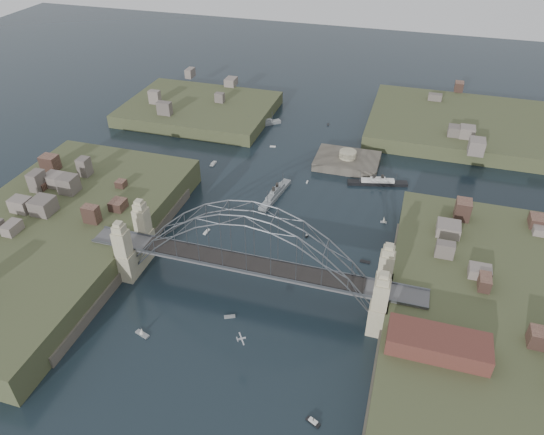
{
  "coord_description": "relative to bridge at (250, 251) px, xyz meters",
  "views": [
    {
      "loc": [
        31.88,
        -88.09,
        88.44
      ],
      "look_at": [
        0.0,
        18.0,
        10.0
      ],
      "focal_mm": 33.54,
      "sensor_mm": 36.0,
      "label": 1
    }
  ],
  "objects": [
    {
      "name": "headland_ne",
      "position": [
        50.0,
        110.0,
        -11.57
      ],
      "size": [
        70.0,
        55.0,
        9.5
      ],
      "primitive_type": "cube",
      "color": "#3F4628",
      "rests_on": "ground"
    },
    {
      "name": "shore_east",
      "position": [
        57.32,
        0.0,
        -10.35
      ],
      "size": [
        50.5,
        90.0,
        12.0
      ],
      "color": "#3F4628",
      "rests_on": "ground"
    },
    {
      "name": "bridge",
      "position": [
        0.0,
        0.0,
        0.0
      ],
      "size": [
        84.0,
        13.8,
        24.6
      ],
      "color": "#545457",
      "rests_on": "ground"
    },
    {
      "name": "naval_cruiser_near",
      "position": [
        -6.41,
        42.9,
        -11.42
      ],
      "size": [
        5.46,
        19.49,
        5.8
      ],
      "color": "gray",
      "rests_on": "ground"
    },
    {
      "name": "small_boat_g",
      "position": [
        23.11,
        -31.54,
        -12.04
      ],
      "size": [
        3.12,
        2.13,
        1.43
      ],
      "color": "white",
      "rests_on": "ground"
    },
    {
      "name": "headland_nw",
      "position": [
        -55.0,
        95.0,
        -11.82
      ],
      "size": [
        60.0,
        45.0,
        9.0
      ],
      "primitive_type": "cube",
      "color": "#3F4628",
      "rests_on": "ground"
    },
    {
      "name": "small_boat_b",
      "position": [
        8.16,
        25.53,
        -12.03
      ],
      "size": [
        0.57,
        1.67,
        1.43
      ],
      "color": "white",
      "rests_on": "ground"
    },
    {
      "name": "small_boat_h",
      "position": [
        -16.99,
        75.6,
        -12.17
      ],
      "size": [
        2.18,
        1.04,
        0.45
      ],
      "color": "white",
      "rests_on": "ground"
    },
    {
      "name": "wharf_shed",
      "position": [
        44.0,
        -14.0,
        -2.32
      ],
      "size": [
        20.0,
        8.0,
        4.0
      ],
      "primitive_type": "cube",
      "color": "#592D26",
      "rests_on": "shore_east"
    },
    {
      "name": "small_boat_e",
      "position": [
        -33.42,
        56.83,
        -12.04
      ],
      "size": [
        1.25,
        3.74,
        1.43
      ],
      "color": "white",
      "rests_on": "ground"
    },
    {
      "name": "small_boat_a",
      "position": [
        -20.1,
        18.95,
        -12.17
      ],
      "size": [
        1.21,
        2.79,
        0.45
      ],
      "color": "white",
      "rests_on": "ground"
    },
    {
      "name": "ocean_liner",
      "position": [
        23.96,
        59.86,
        -11.58
      ],
      "size": [
        19.73,
        7.23,
        4.82
      ],
      "color": "black",
      "rests_on": "ground"
    },
    {
      "name": "small_boat_k",
      "position": [
        -0.99,
        100.5,
        -12.17
      ],
      "size": [
        1.05,
        2.09,
        0.45
      ],
      "color": "white",
      "rests_on": "ground"
    },
    {
      "name": "small_boat_j",
      "position": [
        -19.04,
        -21.16,
        -11.66
      ],
      "size": [
        3.73,
        2.21,
        2.38
      ],
      "color": "white",
      "rests_on": "ground"
    },
    {
      "name": "shore_west",
      "position": [
        -57.32,
        0.0,
        -10.35
      ],
      "size": [
        50.5,
        90.0,
        12.0
      ],
      "color": "#3F4628",
      "rests_on": "ground"
    },
    {
      "name": "small_boat_c",
      "position": [
        -1.91,
        -10.38,
        -12.17
      ],
      "size": [
        2.74,
        1.88,
        0.45
      ],
      "color": "white",
      "rests_on": "ground"
    },
    {
      "name": "fort_island",
      "position": [
        12.0,
        70.0,
        -12.66
      ],
      "size": [
        22.0,
        16.0,
        9.4
      ],
      "color": "#4C463B",
      "rests_on": "ground"
    },
    {
      "name": "small_boat_d",
      "position": [
        28.49,
        38.55,
        -11.36
      ],
      "size": [
        1.9,
        1.02,
        2.38
      ],
      "color": "white",
      "rests_on": "ground"
    },
    {
      "name": "naval_cruiser_far",
      "position": [
        -26.91,
        91.69,
        -11.43
      ],
      "size": [
        14.43,
        12.86,
        5.74
      ],
      "color": "gray",
      "rests_on": "ground"
    },
    {
      "name": "finger_pier",
      "position": [
        39.0,
        -28.0,
        -11.62
      ],
      "size": [
        4.0,
        22.0,
        1.4
      ],
      "primitive_type": "cube",
      "color": "#545457",
      "rests_on": "ground"
    },
    {
      "name": "aeroplane",
      "position": [
        5.06,
        -21.57,
        -5.4
      ],
      "size": [
        2.32,
        3.15,
        0.53
      ],
      "color": "silver"
    },
    {
      "name": "small_boat_f",
      "position": [
        1.36,
        54.4,
        -12.17
      ],
      "size": [
        0.47,
        1.42,
        0.45
      ],
      "color": "white",
      "rests_on": "ground"
    },
    {
      "name": "ground",
      "position": [
        0.0,
        0.0,
        -12.32
      ],
      "size": [
        500.0,
        500.0,
        0.0
      ],
      "primitive_type": "plane",
      "color": "black",
      "rests_on": "ground"
    },
    {
      "name": "small_boat_l",
      "position": [
        -37.86,
        26.61,
        -12.17
      ],
      "size": [
        2.4,
        1.04,
        0.45
      ],
      "color": "white",
      "rests_on": "ground"
    },
    {
      "name": "small_boat_i",
      "position": [
        25.81,
        18.83,
        -12.17
      ],
      "size": [
        2.75,
        1.08,
        0.45
      ],
      "color": "white",
      "rests_on": "ground"
    }
  ]
}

